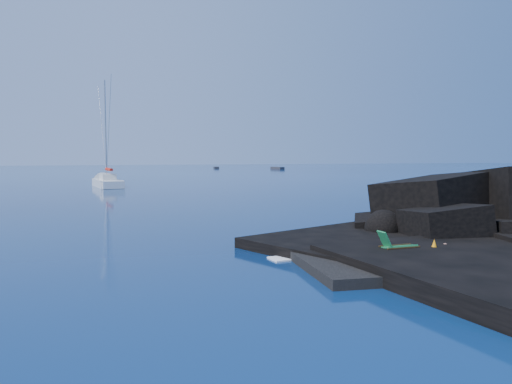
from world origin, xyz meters
TOP-DOWN VIEW (x-y plane):
  - ground at (0.00, 0.00)m, footprint 400.00×400.00m
  - beach at (4.50, 0.50)m, footprint 9.08×6.86m
  - surf_foam at (5.00, 5.00)m, footprint 10.00×8.00m
  - sailboat at (-4.85, 51.76)m, footprint 4.31×13.37m
  - deck_chair at (4.04, 0.59)m, footprint 1.49×0.68m
  - towel at (5.65, 0.66)m, footprint 1.67×0.81m
  - sunbather at (5.65, 0.66)m, footprint 1.59×0.51m
  - marker_cone at (5.34, 0.27)m, footprint 0.38×0.38m
  - distant_boat_a at (29.67, 134.08)m, footprint 1.84×4.35m
  - distant_boat_b at (44.69, 120.67)m, footprint 2.68×5.32m

SIDE VIEW (x-z plane):
  - ground at x=0.00m, z-range 0.00..0.00m
  - beach at x=4.50m, z-range -0.35..0.35m
  - surf_foam at x=5.00m, z-range -0.03..0.03m
  - sailboat at x=-4.85m, z-range -6.89..6.89m
  - distant_boat_a at x=29.67m, z-range -0.28..0.28m
  - distant_boat_b at x=44.69m, z-range -0.34..0.34m
  - towel at x=5.65m, z-range 0.35..0.39m
  - sunbather at x=5.65m, z-range 0.39..0.66m
  - marker_cone at x=5.34m, z-range 0.35..0.91m
  - deck_chair at x=4.04m, z-range 0.35..1.36m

